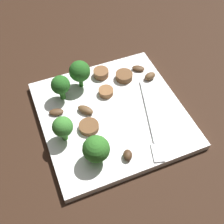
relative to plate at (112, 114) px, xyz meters
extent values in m
plane|color=black|center=(0.00, 0.00, -0.01)|extent=(1.40, 1.40, 0.00)
cube|color=white|center=(0.00, 0.00, 0.00)|extent=(0.26, 0.26, 0.01)
cube|color=silver|center=(0.02, 0.06, 0.01)|extent=(0.14, 0.05, 0.00)
cube|color=silver|center=(0.11, 0.04, 0.01)|extent=(0.04, 0.03, 0.00)
cylinder|color=#296420|center=(-0.08, -0.03, 0.02)|extent=(0.01, 0.01, 0.03)
sphere|color=#235B1E|center=(-0.08, -0.03, 0.05)|extent=(0.04, 0.04, 0.04)
cylinder|color=#408630|center=(0.02, -0.10, 0.02)|extent=(0.01, 0.01, 0.02)
sphere|color=#387A2D|center=(0.02, -0.10, 0.04)|extent=(0.03, 0.03, 0.03)
cylinder|color=#347525|center=(0.08, -0.06, 0.02)|extent=(0.01, 0.01, 0.02)
sphere|color=#2D6B23|center=(0.08, -0.06, 0.04)|extent=(0.04, 0.04, 0.04)
cylinder|color=#296420|center=(-0.07, -0.07, 0.02)|extent=(0.01, 0.01, 0.03)
sphere|color=#235B1E|center=(-0.07, -0.07, 0.04)|extent=(0.04, 0.04, 0.04)
cylinder|color=brown|center=(-0.07, 0.05, 0.01)|extent=(0.05, 0.05, 0.01)
cylinder|color=brown|center=(0.02, -0.05, 0.01)|extent=(0.05, 0.05, 0.01)
cylinder|color=brown|center=(-0.05, 0.01, 0.01)|extent=(0.04, 0.04, 0.01)
cylinder|color=brown|center=(-0.10, 0.01, 0.01)|extent=(0.04, 0.04, 0.01)
ellipsoid|color=brown|center=(-0.02, -0.04, 0.01)|extent=(0.03, 0.03, 0.01)
ellipsoid|color=#422B19|center=(0.10, -0.01, 0.01)|extent=(0.02, 0.02, 0.01)
ellipsoid|color=#4C331E|center=(-0.04, -0.10, 0.01)|extent=(0.02, 0.03, 0.01)
ellipsoid|color=#4C331E|center=(-0.08, 0.09, 0.01)|extent=(0.03, 0.03, 0.01)
ellipsoid|color=brown|center=(-0.05, 0.10, 0.01)|extent=(0.02, 0.03, 0.01)
camera|label=1|loc=(0.30, -0.12, 0.42)|focal=46.16mm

